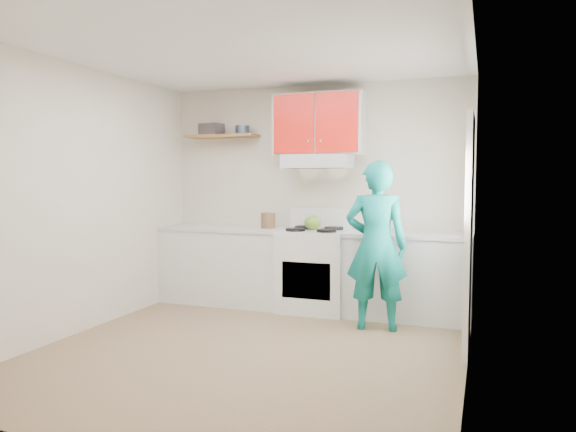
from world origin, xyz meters
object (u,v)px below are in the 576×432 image
at_px(stove, 315,271).
at_px(tin, 242,130).
at_px(person, 376,246).
at_px(kettle, 313,223).
at_px(crock, 268,222).

xyz_separation_m(stove, tin, (-0.97, 0.17, 1.63)).
bearing_deg(person, kettle, -42.19).
height_order(stove, crock, crock).
height_order(tin, kettle, tin).
distance_m(tin, person, 2.28).
relative_size(stove, tin, 5.49).
distance_m(crock, person, 1.49).
height_order(stove, tin, tin).
distance_m(stove, crock, 0.79).
height_order(kettle, person, person).
distance_m(tin, crock, 1.17).
bearing_deg(crock, stove, -1.86).
bearing_deg(person, crock, -29.63).
relative_size(crock, person, 0.12).
relative_size(kettle, person, 0.11).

